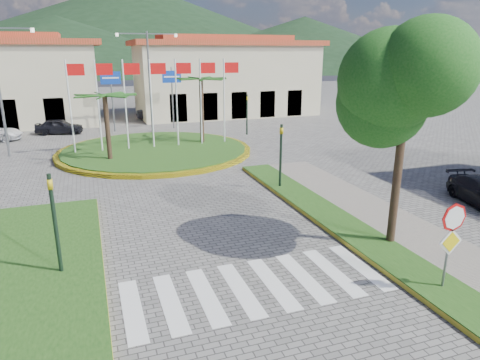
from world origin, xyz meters
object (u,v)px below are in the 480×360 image
object	(u,v)px
deciduous_tree	(406,94)
car_dark_a	(59,126)
stop_sign	(451,233)
car_dark_b	(156,113)
roundabout_island	(155,150)

from	to	relation	value
deciduous_tree	car_dark_a	xyz separation A→B (m)	(-11.80, 26.33, -4.55)
deciduous_tree	stop_sign	bearing A→B (deg)	-101.18
car_dark_a	car_dark_b	xyz separation A→B (m)	(8.63, 5.29, -0.01)
car_dark_b	roundabout_island	bearing A→B (deg)	172.27
stop_sign	deciduous_tree	size ratio (longest dim) A/B	0.39
roundabout_island	car_dark_b	bearing A→B (deg)	80.99
roundabout_island	car_dark_a	xyz separation A→B (m)	(-6.31, 9.33, 0.45)
stop_sign	deciduous_tree	bearing A→B (deg)	78.82
roundabout_island	deciduous_tree	size ratio (longest dim) A/B	1.87
car_dark_a	deciduous_tree	bearing A→B (deg)	-144.96
deciduous_tree	car_dark_b	xyz separation A→B (m)	(-3.18, 31.62, -4.57)
stop_sign	car_dark_b	size ratio (longest dim) A/B	0.72
deciduous_tree	car_dark_b	world-z (taller)	deciduous_tree
car_dark_a	roundabout_island	bearing A→B (deg)	-135.05
deciduous_tree	car_dark_b	bearing A→B (deg)	95.74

